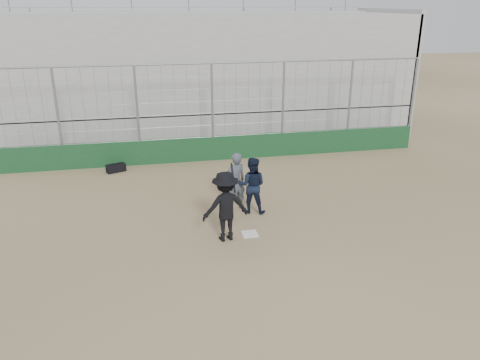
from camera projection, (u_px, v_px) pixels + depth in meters
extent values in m
plane|color=brown|center=(250.00, 234.00, 13.44)|extent=(90.00, 90.00, 0.00)
cube|color=white|center=(250.00, 234.00, 13.44)|extent=(0.44, 0.44, 0.02)
cube|color=#133D1E|center=(213.00, 148.00, 19.67)|extent=(18.00, 0.25, 1.00)
cylinder|color=gray|center=(212.00, 113.00, 19.14)|extent=(0.10, 0.10, 4.00)
cylinder|color=gray|center=(412.00, 104.00, 20.84)|extent=(0.10, 0.10, 4.00)
cylinder|color=gray|center=(211.00, 63.00, 18.43)|extent=(18.00, 0.07, 0.07)
cube|color=#9F9F9F|center=(199.00, 115.00, 24.10)|extent=(20.00, 6.70, 1.60)
cube|color=#9F9F9F|center=(197.00, 57.00, 23.07)|extent=(20.00, 6.70, 4.20)
cube|color=#9F9F9F|center=(382.00, 69.00, 25.24)|extent=(0.25, 6.70, 6.10)
imported|color=black|center=(225.00, 206.00, 12.83)|extent=(1.39, 0.93, 2.00)
cylinder|color=black|center=(233.00, 178.00, 12.75)|extent=(0.07, 0.57, 0.71)
imported|color=black|center=(252.00, 195.00, 14.64)|extent=(1.08, 0.97, 1.20)
sphere|color=maroon|center=(252.00, 180.00, 14.47)|extent=(0.28, 0.28, 0.28)
imported|color=#454C58|center=(236.00, 184.00, 14.78)|extent=(0.80, 0.65, 1.71)
cube|color=black|center=(116.00, 168.00, 18.35)|extent=(0.80, 0.55, 0.31)
cylinder|color=black|center=(116.00, 164.00, 18.29)|extent=(0.46, 0.21, 0.04)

